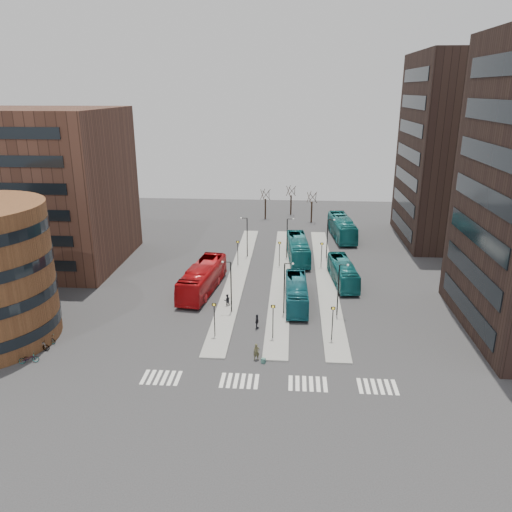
# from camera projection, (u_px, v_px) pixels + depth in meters

# --- Properties ---
(ground) EXTENTS (160.00, 160.00, 0.00)m
(ground) POSITION_uv_depth(u_px,v_px,m) (247.00, 409.00, 40.04)
(ground) COLOR #2A2A2C
(ground) RESTS_ON ground
(island_left) EXTENTS (2.50, 45.00, 0.15)m
(island_left) POSITION_uv_depth(u_px,v_px,m) (238.00, 275.00, 68.67)
(island_left) COLOR gray
(island_left) RESTS_ON ground
(island_mid) EXTENTS (2.50, 45.00, 0.15)m
(island_mid) POSITION_uv_depth(u_px,v_px,m) (281.00, 276.00, 68.24)
(island_mid) COLOR gray
(island_mid) RESTS_ON ground
(island_right) EXTENTS (2.50, 45.00, 0.15)m
(island_right) POSITION_uv_depth(u_px,v_px,m) (325.00, 277.00, 67.82)
(island_right) COLOR gray
(island_right) RESTS_ON ground
(suitcase) EXTENTS (0.48, 0.44, 0.48)m
(suitcase) POSITION_uv_depth(u_px,v_px,m) (263.00, 361.00, 46.69)
(suitcase) COLOR navy
(suitcase) RESTS_ON ground
(red_bus) EXTENTS (4.52, 12.96, 3.53)m
(red_bus) POSITION_uv_depth(u_px,v_px,m) (203.00, 278.00, 62.88)
(red_bus) COLOR #B40D11
(red_bus) RESTS_ON ground
(teal_bus_a) EXTENTS (2.73, 10.61, 2.94)m
(teal_bus_a) POSITION_uv_depth(u_px,v_px,m) (296.00, 293.00, 59.09)
(teal_bus_a) COLOR #145A67
(teal_bus_a) RESTS_ON ground
(teal_bus_b) EXTENTS (3.66, 11.94, 3.28)m
(teal_bus_b) POSITION_uv_depth(u_px,v_px,m) (298.00, 249.00, 74.91)
(teal_bus_b) COLOR #16696E
(teal_bus_b) RESTS_ON ground
(teal_bus_c) EXTENTS (3.52, 10.75, 2.94)m
(teal_bus_c) POSITION_uv_depth(u_px,v_px,m) (343.00, 272.00, 65.72)
(teal_bus_c) COLOR #146266
(teal_bus_c) RESTS_ON ground
(teal_bus_d) EXTENTS (4.19, 13.13, 3.59)m
(teal_bus_d) POSITION_uv_depth(u_px,v_px,m) (342.00, 228.00, 85.76)
(teal_bus_d) COLOR #156769
(teal_bus_d) RESTS_ON ground
(traveller) EXTENTS (0.68, 0.53, 1.66)m
(traveller) POSITION_uv_depth(u_px,v_px,m) (256.00, 352.00, 47.06)
(traveller) COLOR #47452B
(traveller) RESTS_ON ground
(commuter_a) EXTENTS (0.90, 0.79, 1.56)m
(commuter_a) POSITION_uv_depth(u_px,v_px,m) (227.00, 300.00, 58.69)
(commuter_a) COLOR black
(commuter_a) RESTS_ON ground
(commuter_b) EXTENTS (0.51, 1.00, 1.63)m
(commuter_b) POSITION_uv_depth(u_px,v_px,m) (257.00, 322.00, 53.26)
(commuter_b) COLOR black
(commuter_b) RESTS_ON ground
(commuter_c) EXTENTS (1.27, 1.30, 1.79)m
(commuter_c) POSITION_uv_depth(u_px,v_px,m) (296.00, 308.00, 56.34)
(commuter_c) COLOR black
(commuter_c) RESTS_ON ground
(bicycle_near) EXTENTS (1.90, 1.21, 0.94)m
(bicycle_near) POSITION_uv_depth(u_px,v_px,m) (29.00, 358.00, 46.63)
(bicycle_near) COLOR gray
(bicycle_near) RESTS_ON ground
(bicycle_mid) EXTENTS (1.79, 0.54, 1.07)m
(bicycle_mid) POSITION_uv_depth(u_px,v_px,m) (41.00, 346.00, 48.79)
(bicycle_mid) COLOR gray
(bicycle_mid) RESTS_ON ground
(bicycle_far) EXTENTS (1.95, 1.24, 0.97)m
(bicycle_far) POSITION_uv_depth(u_px,v_px,m) (48.00, 338.00, 50.33)
(bicycle_far) COLOR gray
(bicycle_far) RESTS_ON ground
(crosswalk_stripes) EXTENTS (22.35, 2.40, 0.01)m
(crosswalk_stripes) POSITION_uv_depth(u_px,v_px,m) (271.00, 382.00, 43.70)
(crosswalk_stripes) COLOR silver
(crosswalk_stripes) RESTS_ON ground
(office_block) EXTENTS (25.00, 20.12, 22.00)m
(office_block) POSITION_uv_depth(u_px,v_px,m) (31.00, 188.00, 71.08)
(office_block) COLOR #4F3024
(office_block) RESTS_ON ground
(tower_far) EXTENTS (20.12, 20.00, 30.00)m
(tower_far) POSITION_uv_depth(u_px,v_px,m) (472.00, 151.00, 80.31)
(tower_far) COLOR black
(tower_far) RESTS_ON ground
(sign_poles) EXTENTS (12.45, 22.12, 3.65)m
(sign_poles) POSITION_uv_depth(u_px,v_px,m) (277.00, 279.00, 60.91)
(sign_poles) COLOR black
(sign_poles) RESTS_ON ground
(lamp_posts) EXTENTS (14.04, 20.24, 6.12)m
(lamp_posts) POSITION_uv_depth(u_px,v_px,m) (286.00, 257.00, 65.20)
(lamp_posts) COLOR black
(lamp_posts) RESTS_ON ground
(bare_trees) EXTENTS (10.97, 8.14, 5.90)m
(bare_trees) POSITION_uv_depth(u_px,v_px,m) (289.00, 205.00, 98.25)
(bare_trees) COLOR black
(bare_trees) RESTS_ON ground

